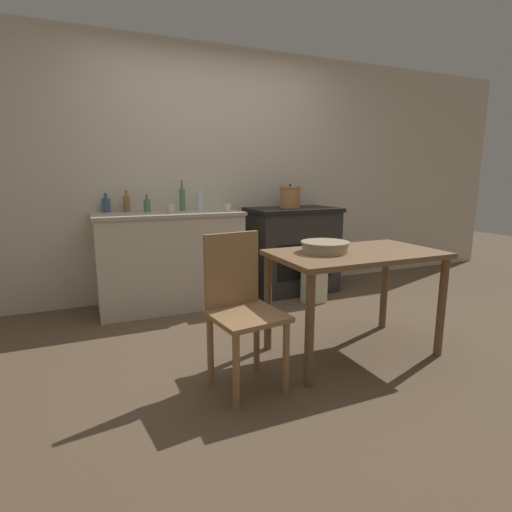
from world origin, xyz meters
name	(u,v)px	position (x,y,z in m)	size (l,w,h in m)	color
ground_plane	(280,344)	(0.00, 0.00, 0.00)	(14.00, 14.00, 0.00)	brown
wall_back	(214,174)	(0.00, 1.58, 1.27)	(8.00, 0.07, 2.55)	beige
counter_cabinet	(170,260)	(-0.56, 1.25, 0.46)	(1.37, 0.63, 0.92)	beige
stove	(292,250)	(0.78, 1.26, 0.46)	(0.95, 0.62, 0.92)	#2D2B28
work_table	(355,267)	(0.41, -0.33, 0.63)	(1.16, 0.67, 0.74)	brown
chair	(241,306)	(-0.48, -0.41, 0.49)	(0.45, 0.45, 0.92)	#997047
flour_sack	(314,286)	(0.77, 0.78, 0.17)	(0.22, 0.15, 0.34)	beige
stock_pot	(290,197)	(0.75, 1.27, 1.03)	(0.23, 0.23, 0.25)	#B77A47
mixing_bowl_large	(325,246)	(0.20, -0.27, 0.78)	(0.33, 0.33, 0.07)	tan
bottle_far_left	(147,205)	(-0.74, 1.35, 0.98)	(0.06, 0.06, 0.17)	#517F5B
bottle_left	(106,205)	(-1.09, 1.49, 0.99)	(0.07, 0.07, 0.18)	#3D5675
bottle_mid_left	(127,204)	(-0.91, 1.46, 1.00)	(0.06, 0.06, 0.20)	olive
bottle_center_left	(200,201)	(-0.22, 1.36, 1.00)	(0.07, 0.07, 0.22)	silver
bottle_center	(182,199)	(-0.40, 1.36, 1.03)	(0.06, 0.06, 0.29)	#517F5B
cup_center_right	(170,209)	(-0.56, 1.13, 0.96)	(0.08, 0.08, 0.09)	beige
cup_mid_right	(227,208)	(-0.02, 1.10, 0.96)	(0.07, 0.07, 0.08)	beige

